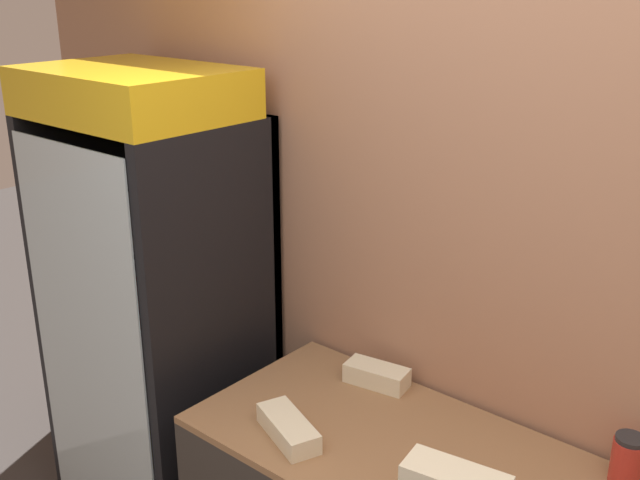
% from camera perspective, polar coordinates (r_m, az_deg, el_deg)
% --- Properties ---
extents(wall_back, '(5.20, 0.09, 2.70)m').
position_cam_1_polar(wall_back, '(2.38, 18.17, -3.61)').
color(wall_back, '#AD7A5B').
rests_on(wall_back, ground_plane).
extents(beverage_cooler, '(0.79, 0.66, 1.93)m').
position_cam_1_polar(beverage_cooler, '(3.12, -11.78, -3.28)').
color(beverage_cooler, black).
rests_on(beverage_cooler, ground_plane).
extents(sandwich_flat_left, '(0.24, 0.14, 0.07)m').
position_cam_1_polar(sandwich_flat_left, '(2.71, 4.35, -10.23)').
color(sandwich_flat_left, beige).
rests_on(sandwich_flat_left, prep_counter).
extents(sandwich_flat_right, '(0.28, 0.19, 0.07)m').
position_cam_1_polar(sandwich_flat_right, '(2.43, -2.43, -14.13)').
color(sandwich_flat_right, beige).
rests_on(sandwich_flat_right, prep_counter).
extents(condiment_jar, '(0.09, 0.09, 0.15)m').
position_cam_1_polar(condiment_jar, '(2.39, 22.38, -15.24)').
color(condiment_jar, '#B72D23').
rests_on(condiment_jar, prep_counter).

